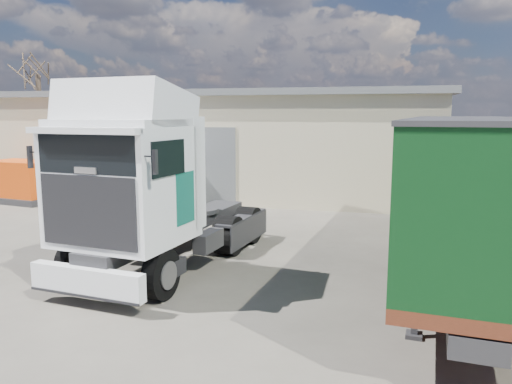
% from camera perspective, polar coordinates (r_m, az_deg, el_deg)
% --- Properties ---
extents(ground, '(120.00, 120.00, 0.00)m').
position_cam_1_polar(ground, '(13.86, -14.82, -9.02)').
color(ground, black).
rests_on(ground, ground).
extents(warehouse, '(30.60, 12.60, 5.42)m').
position_cam_1_polar(warehouse, '(30.23, -9.88, 5.89)').
color(warehouse, '#BEB192').
rests_on(warehouse, ground).
extents(bare_tree, '(4.00, 4.00, 9.60)m').
position_cam_1_polar(bare_tree, '(40.11, -23.77, 13.52)').
color(bare_tree, '#382B21').
rests_on(bare_tree, ground).
extents(tractor_unit, '(3.61, 7.74, 4.99)m').
position_cam_1_polar(tractor_unit, '(13.07, -12.32, -0.55)').
color(tractor_unit, black).
rests_on(tractor_unit, ground).
extents(box_trailer, '(3.67, 12.54, 4.11)m').
position_cam_1_polar(box_trailer, '(13.56, 22.72, 1.05)').
color(box_trailer, '#2D2D30').
rests_on(box_trailer, ground).
extents(panel_van, '(3.91, 5.52, 2.09)m').
position_cam_1_polar(panel_van, '(23.33, -9.66, 1.12)').
color(panel_van, black).
rests_on(panel_van, ground).
extents(orange_skip, '(3.45, 2.45, 1.99)m').
position_cam_1_polar(orange_skip, '(26.37, -25.10, 0.83)').
color(orange_skip, '#2D2D30').
rests_on(orange_skip, ground).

